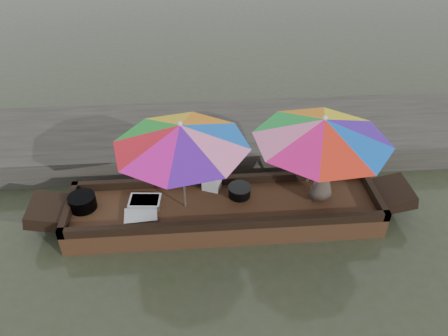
{
  "coord_description": "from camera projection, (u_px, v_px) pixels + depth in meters",
  "views": [
    {
      "loc": [
        -0.42,
        -5.3,
        4.95
      ],
      "look_at": [
        0.0,
        0.1,
        1.0
      ],
      "focal_mm": 35.0,
      "sensor_mm": 36.0,
      "label": 1
    }
  ],
  "objects": [
    {
      "name": "water",
      "position": [
        224.0,
        220.0,
        7.21
      ],
      "size": [
        80.0,
        80.0,
        0.0
      ],
      "primitive_type": "plane",
      "color": "#2B331F",
      "rests_on": "ground"
    },
    {
      "name": "dock",
      "position": [
        216.0,
        137.0,
        8.84
      ],
      "size": [
        22.0,
        2.2,
        0.5
      ],
      "primitive_type": "cube",
      "color": "#2D2B26",
      "rests_on": "ground"
    },
    {
      "name": "boat_hull",
      "position": [
        224.0,
        212.0,
        7.11
      ],
      "size": [
        4.99,
        1.2,
        0.35
      ],
      "primitive_type": "cube",
      "color": "#311B10",
      "rests_on": "water"
    },
    {
      "name": "cooking_pot",
      "position": [
        82.0,
        202.0,
        6.88
      ],
      "size": [
        0.43,
        0.43,
        0.23
      ],
      "primitive_type": "cylinder",
      "color": "black",
      "rests_on": "boat_hull"
    },
    {
      "name": "tray_crayfish",
      "position": [
        145.0,
        202.0,
        6.99
      ],
      "size": [
        0.53,
        0.39,
        0.09
      ],
      "primitive_type": "cube",
      "rotation": [
        0.0,
        0.0,
        -0.09
      ],
      "color": "silver",
      "rests_on": "boat_hull"
    },
    {
      "name": "tray_scallop",
      "position": [
        141.0,
        216.0,
        6.74
      ],
      "size": [
        0.53,
        0.38,
        0.06
      ],
      "primitive_type": "cube",
      "rotation": [
        0.0,
        0.0,
        0.08
      ],
      "color": "silver",
      "rests_on": "boat_hull"
    },
    {
      "name": "charcoal_grill",
      "position": [
        239.0,
        192.0,
        7.13
      ],
      "size": [
        0.36,
        0.36,
        0.17
      ],
      "primitive_type": "cylinder",
      "color": "black",
      "rests_on": "boat_hull"
    },
    {
      "name": "supply_bag",
      "position": [
        212.0,
        182.0,
        7.27
      ],
      "size": [
        0.34,
        0.31,
        0.26
      ],
      "primitive_type": "cube",
      "rotation": [
        0.0,
        0.0,
        -0.4
      ],
      "color": "silver",
      "rests_on": "boat_hull"
    },
    {
      "name": "vendor",
      "position": [
        323.0,
        172.0,
        6.85
      ],
      "size": [
        0.56,
        0.43,
        1.02
      ],
      "primitive_type": "imported",
      "rotation": [
        0.0,
        0.0,
        3.37
      ],
      "color": "#453B32",
      "rests_on": "boat_hull"
    },
    {
      "name": "umbrella_bow",
      "position": [
        183.0,
        167.0,
        6.51
      ],
      "size": [
        2.36,
        2.36,
        1.55
      ],
      "primitive_type": null,
      "rotation": [
        0.0,
        0.0,
        -0.18
      ],
      "color": "blue",
      "rests_on": "boat_hull"
    },
    {
      "name": "umbrella_stern",
      "position": [
        318.0,
        161.0,
        6.64
      ],
      "size": [
        2.6,
        2.6,
        1.55
      ],
      "primitive_type": null,
      "rotation": [
        0.0,
        0.0,
        -0.29
      ],
      "color": "#4214A5",
      "rests_on": "boat_hull"
    }
  ]
}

